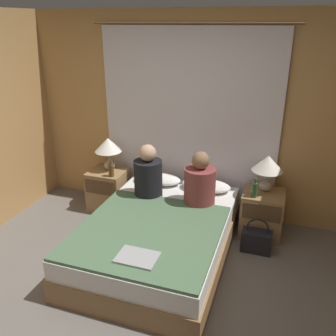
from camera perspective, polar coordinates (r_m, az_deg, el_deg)
ground_plane at (r=3.39m, az=-6.98°, el=-21.82°), size 16.00×16.00×0.00m
wall_back at (r=4.46m, az=3.48°, el=8.11°), size 4.24×0.06×2.50m
curtain_panel at (r=4.42m, az=3.24°, el=6.91°), size 2.40×0.02×2.35m
bed at (r=3.88m, az=-1.49°, el=-10.95°), size 1.42×2.05×0.45m
nightstand_left at (r=4.84m, az=-9.51°, el=-3.36°), size 0.47×0.45×0.53m
nightstand_right at (r=4.35m, az=14.83°, el=-7.03°), size 0.47×0.45×0.53m
lamp_left at (r=4.68m, az=-9.57°, el=3.38°), size 0.35×0.35×0.43m
lamp_right at (r=4.16m, az=15.69°, el=0.38°), size 0.35×0.35×0.43m
pillow_left at (r=4.51m, az=-1.67°, el=-1.72°), size 0.60×0.33×0.12m
pillow_right at (r=4.35m, az=6.10°, el=-2.80°), size 0.60×0.33×0.12m
blanket_on_bed at (r=3.52m, az=-3.15°, el=-10.08°), size 1.36×1.42×0.03m
person_left_in_bed at (r=4.11m, az=-3.20°, el=-1.15°), size 0.33×0.33×0.63m
person_right_in_bed at (r=3.95m, az=5.13°, el=-2.44°), size 0.35×0.35×0.62m
beer_bottle_on_left_stand at (r=4.53m, az=-9.11°, el=-0.33°), size 0.07×0.07×0.22m
beer_bottle_on_right_stand at (r=4.07m, az=13.69°, el=-3.39°), size 0.07×0.07×0.23m
laptop_on_bed at (r=3.15m, az=-4.95°, el=-14.08°), size 0.35×0.25×0.02m
handbag_on_floor at (r=4.10m, az=14.00°, el=-11.20°), size 0.33×0.18×0.40m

